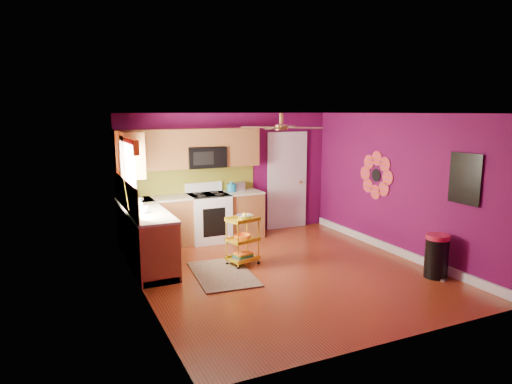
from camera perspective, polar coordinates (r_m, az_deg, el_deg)
name	(u,v)px	position (r m, az deg, el deg)	size (l,w,h in m)	color
ground	(286,271)	(7.44, 3.73, -9.84)	(5.00, 5.00, 0.00)	maroon
room_envelope	(288,170)	(7.07, 4.08, 2.74)	(4.54, 5.04, 2.52)	#610B46
lower_cabinets	(174,228)	(8.47, -10.27, -4.43)	(2.81, 2.31, 0.94)	brown
electric_range	(209,217)	(9.01, -5.94, -3.13)	(0.76, 0.66, 1.13)	white
upper_cabinetry	(172,151)	(8.61, -10.48, 5.02)	(2.80, 2.30, 1.26)	brown
left_window	(128,163)	(7.32, -15.69, 3.47)	(0.08, 1.35, 1.08)	white
panel_door	(287,182)	(9.93, 3.89, 1.31)	(0.95, 0.11, 2.15)	white
right_wall_art	(413,177)	(8.12, 18.99, 1.83)	(0.04, 2.74, 1.04)	black
ceiling_fan	(281,127)	(7.18, 3.18, 8.13)	(1.01, 1.01, 0.26)	#BF8C3F
shag_rug	(223,274)	(7.29, -4.19, -10.17)	(0.86, 1.41, 0.02)	black
rolling_cart	(243,239)	(7.59, -1.63, -5.84)	(0.57, 0.47, 0.88)	yellow
trash_can	(437,256)	(7.59, 21.64, -7.46)	(0.46, 0.46, 0.68)	black
teal_kettle	(232,188)	(9.14, -3.07, 0.56)	(0.18, 0.18, 0.21)	#147197
toaster	(239,186)	(9.26, -2.16, 0.72)	(0.22, 0.15, 0.18)	beige
soap_bottle_a	(140,204)	(7.68, -14.31, -1.48)	(0.09, 0.09, 0.19)	#EA3F72
soap_bottle_b	(137,203)	(7.89, -14.60, -1.31)	(0.12, 0.12, 0.16)	white
counter_dish	(136,200)	(8.37, -14.74, -1.00)	(0.26, 0.26, 0.06)	white
counter_cup	(145,210)	(7.43, -13.75, -2.17)	(0.14, 0.14, 0.11)	white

